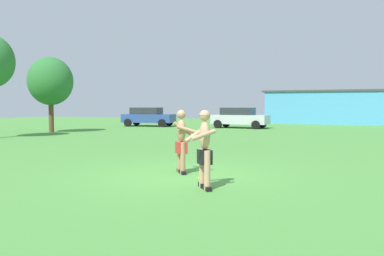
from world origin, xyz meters
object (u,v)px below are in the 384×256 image
Objects in this scene: car_blue_near_post at (148,116)px; car_silver_mid_lot at (240,117)px; tree_behind_players at (50,81)px; frisbee at (204,177)px; player_in_red at (182,140)px; player_with_cap at (204,146)px.

car_blue_near_post and car_silver_mid_lot have the same top height.
tree_behind_players is at bearing -139.10° from car_silver_mid_lot.
frisbee is 0.06× the size of tree_behind_players.
frisbee is at bearing -79.15° from car_silver_mid_lot.
player_in_red is 17.51m from tree_behind_players.
player_with_cap is 1.48m from frisbee.
player_with_cap is 19.33m from tree_behind_players.
frisbee is at bearing 108.87° from player_with_cap.
tree_behind_players reaches higher than player_in_red.
car_silver_mid_lot reaches higher than frisbee.
car_blue_near_post is at bearing 120.22° from frisbee.
player_in_red is (-1.12, 1.53, -0.05)m from player_with_cap.
car_silver_mid_lot is 13.91m from tree_behind_players.
player_with_cap is 21.80m from car_silver_mid_lot.
player_with_cap is at bearing -60.33° from car_blue_near_post.
player_with_cap is 1.89m from player_in_red.
frisbee is 18.46m from tree_behind_players.
car_blue_near_post is at bearing -179.13° from car_silver_mid_lot.
player_with_cap is 24.47m from car_blue_near_post.
player_with_cap is 5.81× the size of frisbee.
car_silver_mid_lot is at bearing 0.87° from car_blue_near_post.
frisbee is 20.64m from car_silver_mid_lot.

